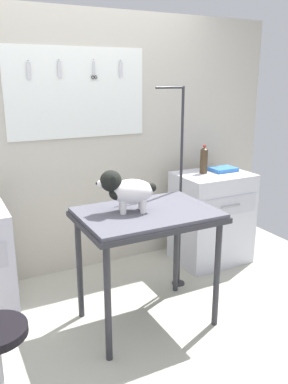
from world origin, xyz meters
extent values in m
cube|color=#B0AE9E|center=(0.00, 0.00, -0.02)|extent=(4.40, 4.00, 0.04)
cube|color=beige|center=(0.00, 1.28, 1.15)|extent=(4.00, 0.06, 2.30)
cube|color=white|center=(0.00, 1.24, 1.61)|extent=(1.22, 0.02, 0.75)
cylinder|color=gray|center=(-0.40, 1.23, 1.87)|extent=(0.01, 0.02, 0.01)
cube|color=silver|center=(-0.40, 1.22, 1.79)|extent=(0.03, 0.01, 0.13)
cylinder|color=gray|center=(-0.15, 1.23, 1.88)|extent=(0.01, 0.02, 0.01)
cube|color=silver|center=(-0.15, 1.22, 1.80)|extent=(0.03, 0.01, 0.13)
cylinder|color=gray|center=(0.15, 1.23, 1.89)|extent=(0.01, 0.02, 0.01)
cube|color=silver|center=(0.14, 1.22, 1.82)|extent=(0.01, 0.00, 0.11)
cube|color=silver|center=(0.15, 1.22, 1.82)|extent=(0.01, 0.00, 0.11)
torus|color=black|center=(0.13, 1.22, 1.74)|extent=(0.03, 0.01, 0.03)
torus|color=black|center=(0.16, 1.22, 1.74)|extent=(0.03, 0.01, 0.03)
cylinder|color=gray|center=(0.39, 1.23, 1.88)|extent=(0.01, 0.02, 0.01)
cube|color=silver|center=(0.39, 1.22, 1.81)|extent=(0.03, 0.01, 0.13)
cylinder|color=#2D2D33|center=(-0.30, -0.07, 0.40)|extent=(0.04, 0.04, 0.80)
cylinder|color=#2D2D33|center=(0.53, -0.07, 0.40)|extent=(0.04, 0.04, 0.80)
cylinder|color=#2D2D33|center=(-0.30, 0.47, 0.40)|extent=(0.04, 0.04, 0.80)
cylinder|color=#2D2D33|center=(0.53, 0.47, 0.40)|extent=(0.04, 0.04, 0.80)
cube|color=#2D2D33|center=(0.12, 0.20, 0.81)|extent=(0.95, 0.67, 0.03)
cube|color=#4F4F5A|center=(0.12, 0.20, 0.84)|extent=(0.92, 0.65, 0.03)
cylinder|color=#2D2D33|center=(0.61, 0.55, 0.01)|extent=(0.11, 0.11, 0.01)
cylinder|color=#2D2D33|center=(0.61, 0.55, 0.84)|extent=(0.02, 0.02, 1.68)
cylinder|color=#2D2D33|center=(0.49, 0.55, 1.67)|extent=(0.24, 0.02, 0.02)
cylinder|color=white|center=(-0.06, 0.21, 0.91)|extent=(0.04, 0.04, 0.10)
cylinder|color=white|center=(-0.03, 0.30, 0.91)|extent=(0.04, 0.04, 0.10)
cylinder|color=white|center=(0.07, 0.17, 0.91)|extent=(0.04, 0.04, 0.10)
cylinder|color=white|center=(0.10, 0.25, 0.91)|extent=(0.04, 0.04, 0.10)
ellipsoid|color=white|center=(0.02, 0.24, 1.00)|extent=(0.34, 0.27, 0.17)
ellipsoid|color=black|center=(-0.08, 0.27, 0.99)|extent=(0.14, 0.16, 0.09)
sphere|color=black|center=(-0.11, 0.28, 1.08)|extent=(0.15, 0.15, 0.15)
ellipsoid|color=white|center=(-0.17, 0.30, 1.07)|extent=(0.08, 0.07, 0.05)
sphere|color=black|center=(-0.20, 0.31, 1.07)|extent=(0.02, 0.02, 0.02)
ellipsoid|color=black|center=(-0.12, 0.22, 1.09)|extent=(0.05, 0.04, 0.08)
ellipsoid|color=black|center=(-0.08, 0.33, 1.09)|extent=(0.05, 0.04, 0.08)
sphere|color=black|center=(0.15, 0.19, 1.02)|extent=(0.06, 0.06, 0.06)
cube|color=silver|center=(1.16, 0.84, 0.44)|extent=(0.68, 0.52, 0.87)
cube|color=#B9BAC6|center=(1.16, 0.57, 0.63)|extent=(0.60, 0.01, 0.17)
cylinder|color=#99999E|center=(1.16, 0.57, 0.63)|extent=(0.20, 0.02, 0.02)
cylinder|color=#9E9EA3|center=(-0.97, -0.23, 0.25)|extent=(0.04, 0.04, 0.49)
cylinder|color=#40301F|center=(1.08, 0.89, 0.99)|extent=(0.07, 0.07, 0.23)
cone|color=#40301F|center=(1.08, 0.89, 1.11)|extent=(0.07, 0.07, 0.02)
cylinder|color=red|center=(1.08, 0.89, 1.13)|extent=(0.03, 0.03, 0.02)
cube|color=#3472C6|center=(1.30, 0.87, 0.89)|extent=(0.24, 0.18, 0.04)
camera|label=1|loc=(-1.10, -2.11, 1.74)|focal=37.50mm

